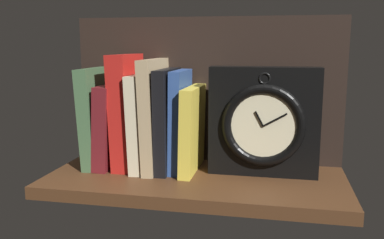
% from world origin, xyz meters
% --- Properties ---
extents(ground_plane, '(0.61, 0.27, 0.03)m').
position_xyz_m(ground_plane, '(0.00, 0.00, -0.01)').
color(ground_plane, '#4C2D19').
extents(back_panel, '(0.61, 0.01, 0.33)m').
position_xyz_m(back_panel, '(0.00, 0.13, 0.17)').
color(back_panel, black).
rests_on(back_panel, ground_plane).
extents(book_green_romantic, '(0.04, 0.14, 0.22)m').
position_xyz_m(book_green_romantic, '(-0.23, 0.04, 0.11)').
color(book_green_romantic, '#476B44').
rests_on(book_green_romantic, ground_plane).
extents(book_maroon_dawkins, '(0.04, 0.14, 0.18)m').
position_xyz_m(book_maroon_dawkins, '(-0.20, 0.04, 0.09)').
color(book_maroon_dawkins, maroon).
rests_on(book_maroon_dawkins, ground_plane).
extents(book_red_requiem, '(0.05, 0.13, 0.25)m').
position_xyz_m(book_red_requiem, '(-0.16, 0.04, 0.12)').
color(book_red_requiem, red).
rests_on(book_red_requiem, ground_plane).
extents(book_cream_twain, '(0.03, 0.15, 0.21)m').
position_xyz_m(book_cream_twain, '(-0.13, 0.04, 0.10)').
color(book_cream_twain, beige).
rests_on(book_cream_twain, ground_plane).
extents(book_tan_shortstories, '(0.03, 0.16, 0.24)m').
position_xyz_m(book_tan_shortstories, '(-0.10, 0.04, 0.12)').
color(book_tan_shortstories, tan).
rests_on(book_tan_shortstories, ground_plane).
extents(book_black_skeptic, '(0.03, 0.15, 0.22)m').
position_xyz_m(book_black_skeptic, '(-0.07, 0.04, 0.11)').
color(book_black_skeptic, black).
rests_on(book_black_skeptic, ground_plane).
extents(book_blue_modern, '(0.03, 0.13, 0.22)m').
position_xyz_m(book_blue_modern, '(-0.04, 0.04, 0.11)').
color(book_blue_modern, '#2D4C8E').
rests_on(book_blue_modern, ground_plane).
extents(book_yellow_seinlanguage, '(0.03, 0.16, 0.18)m').
position_xyz_m(book_yellow_seinlanguage, '(-0.01, 0.04, 0.09)').
color(book_yellow_seinlanguage, gold).
rests_on(book_yellow_seinlanguage, ground_plane).
extents(framed_clock, '(0.23, 0.07, 0.23)m').
position_xyz_m(framed_clock, '(0.14, 0.04, 0.11)').
color(framed_clock, black).
rests_on(framed_clock, ground_plane).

